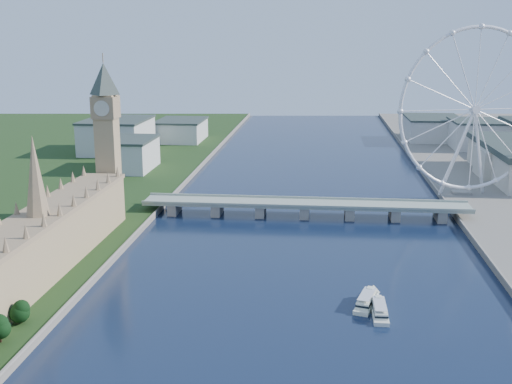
# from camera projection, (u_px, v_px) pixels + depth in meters

# --- Properties ---
(parliament_range) EXTENTS (24.00, 200.00, 70.00)m
(parliament_range) POSITION_uv_depth(u_px,v_px,m) (41.00, 244.00, 318.63)
(parliament_range) COLOR tan
(parliament_range) RESTS_ON ground
(big_ben) EXTENTS (20.02, 20.02, 110.00)m
(big_ben) POSITION_uv_depth(u_px,v_px,m) (106.00, 120.00, 411.85)
(big_ben) COLOR tan
(big_ben) RESTS_ON ground
(westminster_bridge) EXTENTS (220.00, 22.00, 9.50)m
(westminster_bridge) POSITION_uv_depth(u_px,v_px,m) (305.00, 207.00, 434.75)
(westminster_bridge) COLOR gray
(westminster_bridge) RESTS_ON ground
(london_eye) EXTENTS (113.60, 39.12, 124.30)m
(london_eye) POSITION_uv_depth(u_px,v_px,m) (475.00, 110.00, 462.14)
(london_eye) COLOR silver
(london_eye) RESTS_ON ground
(city_skyline) EXTENTS (505.00, 280.00, 32.00)m
(city_skyline) POSITION_uv_depth(u_px,v_px,m) (348.00, 136.00, 680.12)
(city_skyline) COLOR beige
(city_skyline) RESTS_ON ground
(tour_boat_near) EXTENTS (6.94, 27.21, 5.99)m
(tour_boat_near) POSITION_uv_depth(u_px,v_px,m) (379.00, 315.00, 280.65)
(tour_boat_near) COLOR silver
(tour_boat_near) RESTS_ON ground
(tour_boat_far) EXTENTS (14.49, 28.78, 6.15)m
(tour_boat_far) POSITION_uv_depth(u_px,v_px,m) (366.00, 305.00, 290.71)
(tour_boat_far) COLOR silver
(tour_boat_far) RESTS_ON ground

